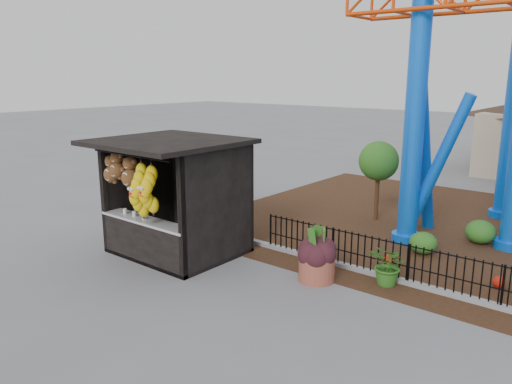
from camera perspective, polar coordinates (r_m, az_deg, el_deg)
The scene contains 7 objects.
ground at distance 11.25m, azimuth -2.90°, elevation -11.72°, with size 120.00×120.00×0.00m, color slate.
curb at distance 11.89m, azimuth 22.35°, elevation -11.02°, with size 18.00×0.18×0.12m, color gray.
prize_booth at distance 13.40m, azimuth -10.00°, elevation -0.84°, with size 3.50×3.40×3.12m.
picket_fence at distance 11.54m, azimuth 26.86°, elevation -9.86°, with size 12.20×0.06×1.00m, color black, non-canonical shape.
terracotta_planter at distance 11.97m, azimuth 6.93°, elevation -8.70°, with size 0.85×0.85×0.58m, color #9A4A38.
planter_foliage at distance 11.76m, azimuth 7.02°, elevation -5.93°, with size 0.70×0.70×0.64m, color black.
potted_plant at distance 11.94m, azimuth 14.99°, elevation -8.13°, with size 0.88×0.76×0.98m, color #235D1B.
Camera 1 is at (6.87, -7.55, 4.74)m, focal length 35.00 mm.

